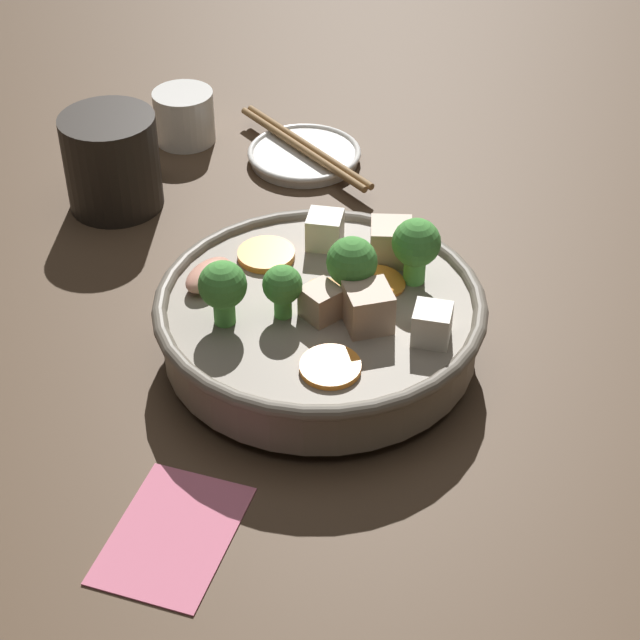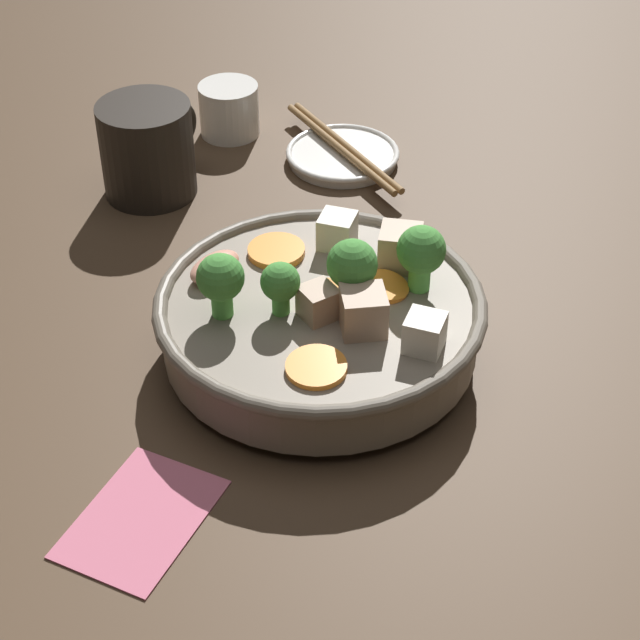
{
  "view_description": "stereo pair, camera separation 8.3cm",
  "coord_description": "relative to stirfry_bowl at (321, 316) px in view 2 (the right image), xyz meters",
  "views": [
    {
      "loc": [
        -0.57,
        -0.3,
        0.55
      ],
      "look_at": [
        0.0,
        0.0,
        0.03
      ],
      "focal_mm": 60.0,
      "sensor_mm": 36.0,
      "label": 1
    },
    {
      "loc": [
        -0.53,
        -0.37,
        0.55
      ],
      "look_at": [
        0.0,
        0.0,
        0.03
      ],
      "focal_mm": 60.0,
      "sensor_mm": 36.0,
      "label": 2
    }
  ],
  "objects": [
    {
      "name": "ground_plane",
      "position": [
        -0.0,
        0.0,
        -0.04
      ],
      "size": [
        3.0,
        3.0,
        0.0
      ],
      "primitive_type": "plane",
      "color": "#4C3826"
    },
    {
      "name": "stirfry_bowl",
      "position": [
        0.0,
        0.0,
        0.0
      ],
      "size": [
        0.26,
        0.26,
        0.11
      ],
      "color": "slate",
      "rests_on": "ground_plane"
    },
    {
      "name": "side_saucer",
      "position": [
        0.26,
        0.16,
        -0.03
      ],
      "size": [
        0.12,
        0.12,
        0.01
      ],
      "color": "white",
      "rests_on": "ground_plane"
    },
    {
      "name": "tea_cup",
      "position": [
        0.24,
        0.29,
        -0.01
      ],
      "size": [
        0.06,
        0.06,
        0.05
      ],
      "color": "white",
      "rests_on": "ground_plane"
    },
    {
      "name": "dark_mug",
      "position": [
        0.11,
        0.28,
        0.01
      ],
      "size": [
        0.11,
        0.09,
        0.09
      ],
      "color": "black",
      "rests_on": "ground_plane"
    },
    {
      "name": "napkin",
      "position": [
        -0.21,
        -0.0,
        -0.04
      ],
      "size": [
        0.12,
        0.09,
        0.0
      ],
      "color": "#D16B84",
      "rests_on": "ground_plane"
    },
    {
      "name": "chopsticks_pair",
      "position": [
        0.26,
        0.16,
        -0.02
      ],
      "size": [
        0.1,
        0.19,
        0.01
      ],
      "color": "olive",
      "rests_on": "side_saucer"
    }
  ]
}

